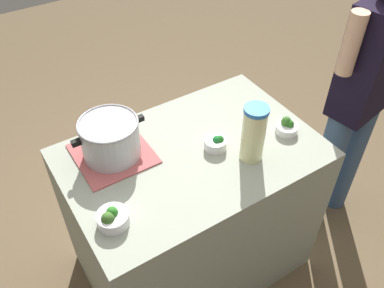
{
  "coord_description": "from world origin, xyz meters",
  "views": [
    {
      "loc": [
        -0.73,
        -1.14,
        2.21
      ],
      "look_at": [
        0.0,
        0.0,
        0.95
      ],
      "focal_mm": 38.66,
      "sensor_mm": 36.0,
      "label": 1
    }
  ],
  "objects_px": {
    "lemonade_pitcher": "(254,133)",
    "person_cook": "(360,98)",
    "broccoli_bowl_center": "(216,143)",
    "broccoli_bowl_front": "(287,127)",
    "broccoli_bowl_back": "(112,218)",
    "cooking_pot": "(110,138)"
  },
  "relations": [
    {
      "from": "broccoli_bowl_front",
      "to": "person_cook",
      "type": "xyz_separation_m",
      "value": [
        0.5,
        -0.01,
        -0.02
      ]
    },
    {
      "from": "lemonade_pitcher",
      "to": "broccoli_bowl_center",
      "type": "relative_size",
      "value": 2.69
    },
    {
      "from": "cooking_pot",
      "to": "broccoli_bowl_front",
      "type": "bearing_deg",
      "value": -21.52
    },
    {
      "from": "broccoli_bowl_front",
      "to": "person_cook",
      "type": "distance_m",
      "value": 0.5
    },
    {
      "from": "cooking_pot",
      "to": "broccoli_bowl_center",
      "type": "distance_m",
      "value": 0.47
    },
    {
      "from": "lemonade_pitcher",
      "to": "person_cook",
      "type": "distance_m",
      "value": 0.77
    },
    {
      "from": "lemonade_pitcher",
      "to": "person_cook",
      "type": "height_order",
      "value": "person_cook"
    },
    {
      "from": "lemonade_pitcher",
      "to": "person_cook",
      "type": "relative_size",
      "value": 0.17
    },
    {
      "from": "broccoli_bowl_front",
      "to": "broccoli_bowl_back",
      "type": "relative_size",
      "value": 0.85
    },
    {
      "from": "cooking_pot",
      "to": "lemonade_pitcher",
      "type": "height_order",
      "value": "lemonade_pitcher"
    },
    {
      "from": "broccoli_bowl_front",
      "to": "broccoli_bowl_center",
      "type": "height_order",
      "value": "broccoli_bowl_front"
    },
    {
      "from": "broccoli_bowl_center",
      "to": "person_cook",
      "type": "bearing_deg",
      "value": -6.72
    },
    {
      "from": "cooking_pot",
      "to": "person_cook",
      "type": "xyz_separation_m",
      "value": [
        1.27,
        -0.32,
        -0.1
      ]
    },
    {
      "from": "broccoli_bowl_front",
      "to": "broccoli_bowl_center",
      "type": "distance_m",
      "value": 0.36
    },
    {
      "from": "cooking_pot",
      "to": "broccoli_bowl_back",
      "type": "xyz_separation_m",
      "value": [
        -0.16,
        -0.35,
        -0.07
      ]
    },
    {
      "from": "cooking_pot",
      "to": "broccoli_bowl_back",
      "type": "bearing_deg",
      "value": -114.34
    },
    {
      "from": "cooking_pot",
      "to": "person_cook",
      "type": "bearing_deg",
      "value": -13.96
    },
    {
      "from": "lemonade_pitcher",
      "to": "person_cook",
      "type": "xyz_separation_m",
      "value": [
        0.75,
        0.03,
        -0.13
      ]
    },
    {
      "from": "broccoli_bowl_center",
      "to": "broccoli_bowl_front",
      "type": "bearing_deg",
      "value": -13.99
    },
    {
      "from": "broccoli_bowl_center",
      "to": "person_cook",
      "type": "relative_size",
      "value": 0.06
    },
    {
      "from": "broccoli_bowl_back",
      "to": "person_cook",
      "type": "distance_m",
      "value": 1.43
    },
    {
      "from": "broccoli_bowl_front",
      "to": "broccoli_bowl_back",
      "type": "distance_m",
      "value": 0.93
    }
  ]
}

